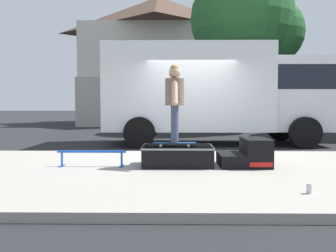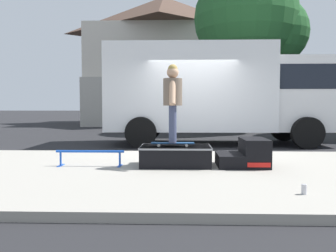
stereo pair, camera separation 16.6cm
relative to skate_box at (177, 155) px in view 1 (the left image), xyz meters
name	(u,v)px [view 1 (the left image)]	position (x,y,z in m)	size (l,w,h in m)	color
ground_plane	(193,153)	(0.44, 2.60, -0.31)	(140.00, 140.00, 0.00)	black
sidewalk_slab	(203,173)	(0.44, -0.40, -0.25)	(50.00, 5.00, 0.12)	gray
skate_box	(177,155)	(0.00, 0.00, 0.00)	(1.28, 0.83, 0.36)	black
kicker_ramp	(248,154)	(1.29, 0.00, 0.01)	(0.90, 0.85, 0.50)	black
grind_rail	(92,155)	(-1.56, -0.09, 0.02)	(1.25, 0.28, 0.29)	blue
skateboard	(175,143)	(-0.05, -0.05, 0.22)	(0.78, 0.22, 0.07)	navy
skater_kid	(175,97)	(-0.05, -0.05, 1.07)	(0.34, 0.73, 1.41)	#3F4766
soda_can	(309,189)	(1.63, -2.07, -0.13)	(0.07, 0.07, 0.13)	silver
box_truck	(218,90)	(1.33, 4.80, 1.39)	(6.91, 2.63, 3.05)	white
street_tree_main	(248,22)	(3.29, 9.89, 4.63)	(5.10, 4.64, 7.41)	brown
house_behind	(159,60)	(-1.04, 17.56, 3.93)	(9.54, 8.22, 8.40)	beige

